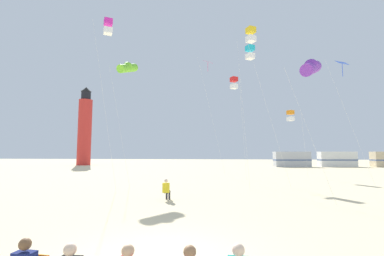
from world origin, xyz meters
The scene contains 13 objects.
kite_flyer_standing centered at (-1.38, 7.88, 0.61)m, with size 0.38×0.53×1.16m.
kite_diamond_rainbow centered at (0.24, 24.03, 12.71)m, with size 3.04×2.55×13.64m.
kite_tube_violet centered at (6.77, 8.79, 7.43)m, with size 2.54×2.85×8.13m.
kite_diamond_blue centered at (11.94, 16.43, 9.76)m, with size 2.92×2.44×10.42m.
kite_box_magenta centered at (-6.72, 11.66, 11.98)m, with size 1.83×1.62×12.58m.
kite_box_gold centered at (4.00, 13.43, 11.63)m, with size 1.46×1.48×12.23m.
kite_tube_lime centered at (-6.23, 14.70, 9.82)m, with size 2.13×2.58×10.52m.
kite_box_orange centered at (9.20, 22.82, 6.59)m, with size 2.19×2.37×7.17m.
kite_box_scarlet centered at (2.98, 19.24, 9.43)m, with size 1.51×1.56×10.03m.
kite_box_cyan centered at (4.13, 15.22, 10.93)m, with size 3.38×3.21×11.53m.
lighthouse_distant centered at (-27.23, 46.92, 7.84)m, with size 2.80×2.80×16.80m.
rv_van_silver centered at (14.81, 44.59, 1.39)m, with size 6.60×2.81×2.80m.
rv_van_white centered at (23.39, 45.94, 1.39)m, with size 6.47×2.42×2.80m.
Camera 1 is at (1.55, -6.53, 2.57)m, focal length 24.69 mm.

